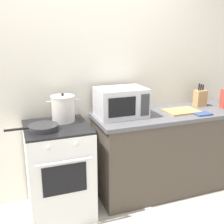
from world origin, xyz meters
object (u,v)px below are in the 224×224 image
at_px(stock_pot, 63,109).
at_px(cutting_board, 182,111).
at_px(microwave, 121,102).
at_px(oven_mitt, 202,114).
at_px(knife_block, 200,98).
at_px(stove, 59,170).
at_px(frying_pan, 43,128).

bearing_deg(stock_pot, cutting_board, -5.38).
height_order(stock_pot, microwave, microwave).
relative_size(stock_pot, microwave, 0.63).
relative_size(microwave, oven_mitt, 2.78).
bearing_deg(knife_block, stove, -175.28).
bearing_deg(oven_mitt, stove, 174.03).
height_order(microwave, cutting_board, microwave).
relative_size(stock_pot, cutting_board, 0.87).
distance_m(stove, oven_mitt, 1.60).
height_order(stove, knife_block, knife_block).
distance_m(cutting_board, oven_mitt, 0.22).
distance_m(microwave, cutting_board, 0.71).
xyz_separation_m(stock_pot, oven_mitt, (1.43, -0.28, -0.12)).
bearing_deg(frying_pan, stock_pot, 41.16).
xyz_separation_m(stove, cutting_board, (1.37, 0.00, 0.47)).
relative_size(frying_pan, cutting_board, 1.29).
bearing_deg(knife_block, oven_mitt, -122.38).
bearing_deg(stove, oven_mitt, -5.97).
bearing_deg(frying_pan, cutting_board, 2.93).
xyz_separation_m(stove, knife_block, (1.71, 0.14, 0.56)).
xyz_separation_m(stock_pot, cutting_board, (1.28, -0.12, -0.12)).
bearing_deg(cutting_board, oven_mitt, -46.43).
xyz_separation_m(knife_block, oven_mitt, (-0.19, -0.30, -0.09)).
xyz_separation_m(microwave, oven_mitt, (0.84, -0.24, -0.14)).
height_order(stove, microwave, microwave).
xyz_separation_m(frying_pan, cutting_board, (1.50, 0.08, -0.02)).
relative_size(frying_pan, oven_mitt, 2.58).
distance_m(frying_pan, cutting_board, 1.50).
bearing_deg(oven_mitt, microwave, 164.17).
height_order(stock_pot, oven_mitt, stock_pot).
bearing_deg(stove, frying_pan, -150.59).
height_order(stove, oven_mitt, oven_mitt).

